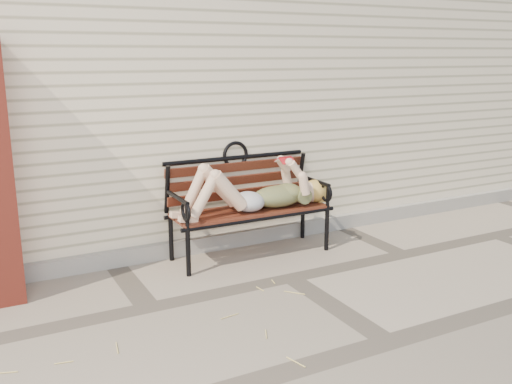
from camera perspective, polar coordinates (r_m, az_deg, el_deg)
ground at (r=4.92m, az=3.52°, el=-8.58°), size 80.00×80.00×0.00m
house_wall at (r=7.29m, az=-8.82°, el=10.70°), size 8.00×4.00×3.00m
foundation_strip at (r=5.69m, az=-1.55°, el=-4.61°), size 8.00×0.10×0.15m
garden_bench at (r=5.36m, az=-1.02°, el=-0.07°), size 1.62×0.64×1.05m
reading_woman at (r=5.24m, az=-0.26°, el=0.03°), size 1.53×0.35×0.48m
straw_scatter at (r=3.86m, az=-11.30°, el=-15.31°), size 2.07×1.69×0.01m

